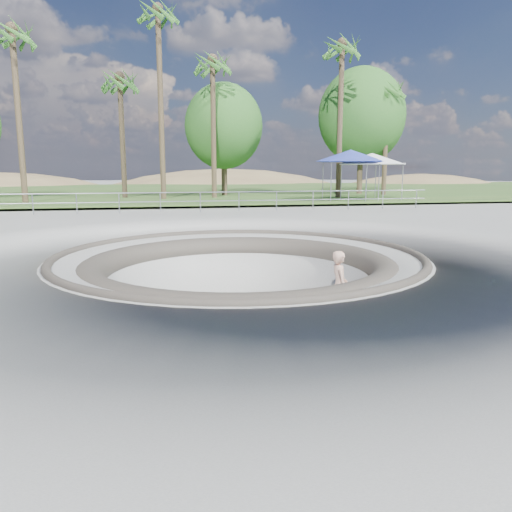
% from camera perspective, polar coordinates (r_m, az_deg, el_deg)
% --- Properties ---
extents(ground, '(180.00, 180.00, 0.00)m').
position_cam_1_polar(ground, '(13.93, -1.96, 0.07)').
color(ground, '#A2A29D').
rests_on(ground, ground).
extents(skate_bowl, '(14.00, 14.00, 4.10)m').
position_cam_1_polar(skate_bowl, '(14.36, -1.92, -7.14)').
color(skate_bowl, '#A2A29D').
rests_on(skate_bowl, ground).
extents(grass_strip, '(180.00, 36.00, 0.12)m').
position_cam_1_polar(grass_strip, '(47.64, -8.74, 7.36)').
color(grass_strip, '#335723').
rests_on(grass_strip, ground).
extents(distant_hills, '(103.20, 45.00, 28.60)m').
position_cam_1_polar(distant_hills, '(71.59, -6.46, 2.49)').
color(distant_hills, brown).
rests_on(distant_hills, ground).
extents(safety_railing, '(25.00, 0.06, 1.03)m').
position_cam_1_polar(safety_railing, '(25.69, -6.39, 6.19)').
color(safety_railing, gray).
rests_on(safety_railing, ground).
extents(skateboard, '(0.88, 0.41, 0.09)m').
position_cam_1_polar(skateboard, '(14.35, 9.37, -7.29)').
color(skateboard, '#92563A').
rests_on(skateboard, ground).
extents(skater, '(0.51, 0.75, 1.98)m').
position_cam_1_polar(skater, '(14.09, 9.49, -3.37)').
color(skater, '#DBA98E').
rests_on(skater, skateboard).
extents(canopy_white, '(5.94, 5.94, 3.07)m').
position_cam_1_polar(canopy_white, '(34.59, 13.11, 10.76)').
color(canopy_white, gray).
rests_on(canopy_white, ground).
extents(canopy_blue, '(6.41, 6.41, 3.28)m').
position_cam_1_polar(canopy_blue, '(34.00, 10.75, 11.18)').
color(canopy_blue, gray).
rests_on(canopy_blue, ground).
extents(palm_a, '(2.60, 2.60, 11.01)m').
position_cam_1_polar(palm_a, '(34.74, -26.08, 21.31)').
color(palm_a, brown).
rests_on(palm_a, ground).
extents(palm_b, '(2.60, 2.60, 9.19)m').
position_cam_1_polar(palm_b, '(37.54, -15.29, 18.42)').
color(palm_b, brown).
rests_on(palm_b, ground).
extents(palm_c, '(2.60, 2.60, 13.16)m').
position_cam_1_polar(palm_c, '(36.22, -11.13, 24.77)').
color(palm_c, brown).
rests_on(palm_c, ground).
extents(palm_d, '(2.60, 2.60, 10.35)m').
position_cam_1_polar(palm_d, '(36.70, -4.99, 20.63)').
color(palm_d, brown).
rests_on(palm_d, ground).
extents(palm_e, '(2.60, 2.60, 11.38)m').
position_cam_1_polar(palm_e, '(37.21, 9.81, 21.87)').
color(palm_e, brown).
rests_on(palm_e, ground).
extents(palm_f, '(2.60, 2.60, 9.12)m').
position_cam_1_polar(palm_f, '(41.21, 14.83, 17.57)').
color(palm_f, brown).
rests_on(palm_f, ground).
extents(bushy_tree_mid, '(5.94, 5.40, 8.57)m').
position_cam_1_polar(bushy_tree_mid, '(39.33, -3.70, 14.57)').
color(bushy_tree_mid, brown).
rests_on(bushy_tree_mid, ground).
extents(bushy_tree_right, '(7.02, 6.38, 10.13)m').
position_cam_1_polar(bushy_tree_right, '(42.39, 12.00, 15.37)').
color(bushy_tree_right, brown).
rests_on(bushy_tree_right, ground).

